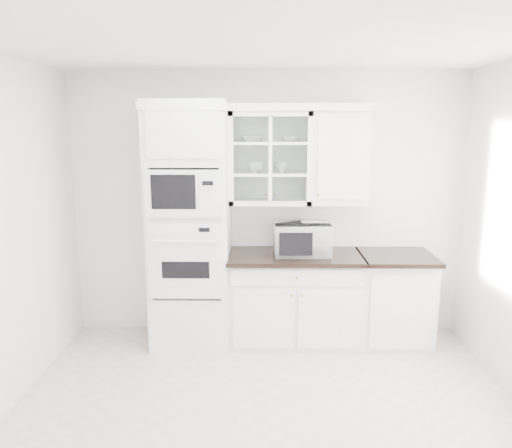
{
  "coord_description": "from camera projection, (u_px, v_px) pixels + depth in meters",
  "views": [
    {
      "loc": [
        -0.03,
        -3.33,
        2.2
      ],
      "look_at": [
        -0.1,
        1.05,
        1.3
      ],
      "focal_mm": 35.0,
      "sensor_mm": 36.0,
      "label": 1
    }
  ],
  "objects": [
    {
      "name": "crown_molding",
      "position": [
        259.0,
        107.0,
        4.77
      ],
      "size": [
        2.14,
        0.38,
        0.07
      ],
      "primitive_type": "cube",
      "color": "white",
      "rests_on": "room_shell"
    },
    {
      "name": "cup_a",
      "position": [
        256.0,
        167.0,
        4.9
      ],
      "size": [
        0.15,
        0.15,
        0.11
      ],
      "primitive_type": "imported",
      "rotation": [
        0.0,
        0.0,
        0.03
      ],
      "color": "white",
      "rests_on": "upper_cabinet_glass"
    },
    {
      "name": "extra_base_cabinet",
      "position": [
        394.0,
        298.0,
        5.01
      ],
      "size": [
        0.72,
        0.67,
        0.92
      ],
      "color": "white",
      "rests_on": "ground"
    },
    {
      "name": "oven_column",
      "position": [
        190.0,
        226.0,
        4.87
      ],
      "size": [
        0.76,
        0.68,
        2.4
      ],
      "color": "white",
      "rests_on": "ground"
    },
    {
      "name": "ground",
      "position": [
        267.0,
        423.0,
        3.7
      ],
      "size": [
        4.0,
        3.5,
        0.01
      ],
      "primitive_type": "cube",
      "color": "beige",
      "rests_on": "ground"
    },
    {
      "name": "bowl_a",
      "position": [
        252.0,
        139.0,
        4.85
      ],
      "size": [
        0.25,
        0.25,
        0.06
      ],
      "primitive_type": "imported",
      "rotation": [
        0.0,
        0.0,
        0.11
      ],
      "color": "white",
      "rests_on": "upper_cabinet_glass"
    },
    {
      "name": "countertop_microwave",
      "position": [
        302.0,
        238.0,
        4.89
      ],
      "size": [
        0.55,
        0.47,
        0.31
      ],
      "primitive_type": "imported",
      "rotation": [
        0.0,
        0.0,
        3.17
      ],
      "color": "white",
      "rests_on": "base_cabinet_run"
    },
    {
      "name": "room_shell",
      "position": [
        268.0,
        178.0,
        3.77
      ],
      "size": [
        4.0,
        3.5,
        2.7
      ],
      "color": "white",
      "rests_on": "ground"
    },
    {
      "name": "upper_cabinet_glass",
      "position": [
        270.0,
        158.0,
        4.89
      ],
      "size": [
        0.8,
        0.33,
        0.9
      ],
      "color": "white",
      "rests_on": "room_shell"
    },
    {
      "name": "cup_b",
      "position": [
        281.0,
        167.0,
        4.91
      ],
      "size": [
        0.15,
        0.15,
        0.11
      ],
      "primitive_type": "imported",
      "rotation": [
        0.0,
        0.0,
        -0.35
      ],
      "color": "white",
      "rests_on": "upper_cabinet_glass"
    },
    {
      "name": "bowl_b",
      "position": [
        290.0,
        139.0,
        4.86
      ],
      "size": [
        0.17,
        0.17,
        0.05
      ],
      "primitive_type": "imported",
      "rotation": [
        0.0,
        0.0,
        0.0
      ],
      "color": "white",
      "rests_on": "upper_cabinet_glass"
    },
    {
      "name": "base_cabinet_run",
      "position": [
        294.0,
        297.0,
        5.03
      ],
      "size": [
        1.32,
        0.67,
        0.92
      ],
      "color": "white",
      "rests_on": "ground"
    },
    {
      "name": "upper_cabinet_solid",
      "position": [
        339.0,
        158.0,
        4.87
      ],
      "size": [
        0.55,
        0.33,
        0.9
      ],
      "primitive_type": "cube",
      "color": "white",
      "rests_on": "room_shell"
    }
  ]
}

